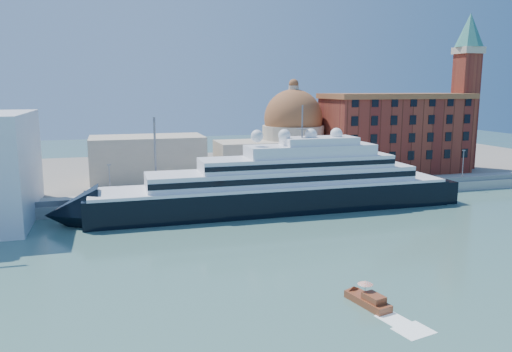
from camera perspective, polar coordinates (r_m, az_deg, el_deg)
name	(u,v)px	position (r m, az deg, el deg)	size (l,w,h in m)	color
ground	(290,243)	(88.44, 3.90, -7.64)	(400.00, 400.00, 0.00)	#3A645C
quay	(241,196)	(119.53, -1.70, -2.32)	(180.00, 10.00, 2.50)	gray
land	(209,170)	(158.91, -5.42, 0.63)	(260.00, 72.00, 2.00)	slate
quay_fence	(246,192)	(114.89, -1.14, -1.88)	(180.00, 0.10, 1.20)	slate
superyacht	(264,191)	(109.09, 0.96, -1.68)	(90.63, 12.56, 27.09)	black
water_taxi	(369,300)	(65.59, 12.75, -13.62)	(3.57, 6.93, 3.14)	brown
warehouse	(395,132)	(154.73, 15.56, 4.83)	(43.00, 19.00, 23.25)	maroon
campanile	(466,82)	(168.08, 22.89, 9.91)	(8.40, 8.40, 47.00)	maroon
church	(242,145)	(142.22, -1.63, 3.60)	(66.00, 18.00, 25.50)	beige
lamp_posts	(189,164)	(113.81, -7.69, 1.36)	(120.80, 2.40, 18.00)	slate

